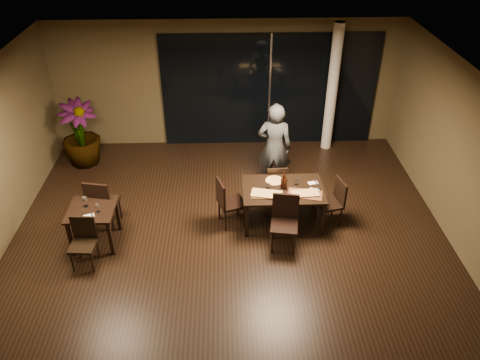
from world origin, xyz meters
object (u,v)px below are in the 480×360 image
chair_main_near (285,219)px  main_table (283,192)px  chair_side_far (101,201)px  bottle_b (286,182)px  diner (274,147)px  chair_main_far (276,182)px  chair_main_left (227,200)px  side_table (92,215)px  potted_plant (80,134)px  bottle_a (282,182)px  chair_side_near (84,239)px  bottle_c (284,179)px  chair_main_right (334,200)px

chair_main_near → main_table: bearing=96.0°
chair_side_far → bottle_b: size_ratio=3.38×
diner → chair_main_far: bearing=99.6°
chair_main_left → diner: size_ratio=0.52×
side_table → potted_plant: potted_plant is taller
bottle_a → side_table: bearing=-171.3°
chair_main_near → chair_side_far: 3.37m
main_table → bottle_a: bottle_a is taller
chair_main_left → bottle_a: size_ratio=3.52×
diner → bottle_a: 1.17m
main_table → chair_side_near: 3.60m
chair_main_far → chair_main_left: chair_main_left is taller
bottle_a → bottle_c: size_ratio=0.90×
chair_main_near → bottle_c: size_ratio=3.23×
chair_main_near → bottle_b: bottle_b is taller
side_table → chair_main_near: (3.36, -0.16, -0.06)m
chair_main_right → bottle_a: 1.05m
chair_side_near → chair_main_far: bearing=29.5°
potted_plant → bottle_c: size_ratio=4.85×
chair_main_far → bottle_a: bottle_a is taller
chair_side_far → chair_main_left: bearing=-169.2°
diner → bottle_c: 1.10m
chair_main_near → bottle_b: bearing=92.9°
main_table → chair_main_far: 0.64m
chair_main_right → bottle_c: bottle_c is taller
main_table → chair_side_far: 3.35m
main_table → potted_plant: potted_plant is taller
chair_main_left → bottle_c: bottle_c is taller
main_table → side_table: size_ratio=1.88×
chair_main_left → chair_side_far: bearing=72.1°
chair_main_near → bottle_c: bearing=94.7°
chair_side_far → bottle_b: bearing=-168.4°
bottle_a → bottle_c: 0.09m
chair_main_right → bottle_c: (-0.94, 0.15, 0.39)m
chair_main_right → chair_side_near: (-4.41, -0.95, -0.02)m
chair_main_far → chair_main_right: (1.01, -0.67, 0.03)m
chair_main_far → chair_main_near: (0.02, -1.27, 0.07)m
bottle_c → main_table: bearing=-103.6°
bottle_b → bottle_c: size_ratio=0.99×
side_table → bottle_a: size_ratio=2.85×
chair_main_far → bottle_a: bearing=91.5°
chair_main_near → bottle_b: size_ratio=3.24×
chair_main_left → potted_plant: potted_plant is taller
side_table → chair_side_far: 0.46m
chair_main_left → diner: (0.98, 1.24, 0.40)m
chair_side_near → bottle_a: 3.61m
chair_side_near → bottle_a: bearing=20.6°
side_table → chair_side_far: size_ratio=0.76×
main_table → bottle_a: size_ratio=5.34×
main_table → diner: size_ratio=0.79×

